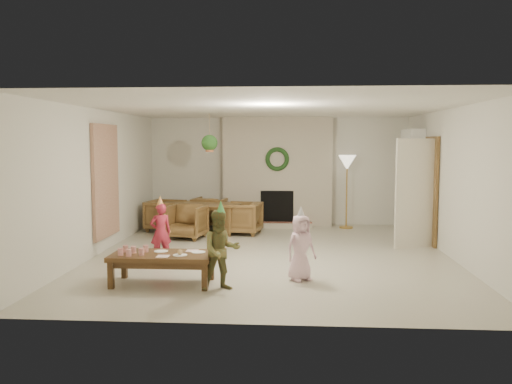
# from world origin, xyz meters

# --- Properties ---
(floor) EXTENTS (7.00, 7.00, 0.00)m
(floor) POSITION_xyz_m (0.00, 0.00, 0.00)
(floor) COLOR #B7B29E
(floor) RESTS_ON ground
(ceiling) EXTENTS (7.00, 7.00, 0.00)m
(ceiling) POSITION_xyz_m (0.00, 0.00, 2.50)
(ceiling) COLOR white
(ceiling) RESTS_ON wall_back
(wall_back) EXTENTS (7.00, 0.00, 7.00)m
(wall_back) POSITION_xyz_m (0.00, 3.50, 1.25)
(wall_back) COLOR silver
(wall_back) RESTS_ON floor
(wall_front) EXTENTS (7.00, 0.00, 7.00)m
(wall_front) POSITION_xyz_m (0.00, -3.50, 1.25)
(wall_front) COLOR silver
(wall_front) RESTS_ON floor
(wall_left) EXTENTS (0.00, 7.00, 7.00)m
(wall_left) POSITION_xyz_m (-3.00, 0.00, 1.25)
(wall_left) COLOR silver
(wall_left) RESTS_ON floor
(wall_right) EXTENTS (0.00, 7.00, 7.00)m
(wall_right) POSITION_xyz_m (3.00, 0.00, 1.25)
(wall_right) COLOR silver
(wall_right) RESTS_ON floor
(fireplace_mass) EXTENTS (2.50, 0.40, 2.50)m
(fireplace_mass) POSITION_xyz_m (0.00, 3.30, 1.25)
(fireplace_mass) COLOR #4F2B15
(fireplace_mass) RESTS_ON floor
(fireplace_hearth) EXTENTS (1.60, 0.30, 0.12)m
(fireplace_hearth) POSITION_xyz_m (0.00, 2.95, 0.06)
(fireplace_hearth) COLOR maroon
(fireplace_hearth) RESTS_ON floor
(fireplace_firebox) EXTENTS (0.75, 0.12, 0.75)m
(fireplace_firebox) POSITION_xyz_m (0.00, 3.12, 0.45)
(fireplace_firebox) COLOR black
(fireplace_firebox) RESTS_ON floor
(fireplace_wreath) EXTENTS (0.54, 0.10, 0.54)m
(fireplace_wreath) POSITION_xyz_m (0.00, 3.07, 1.55)
(fireplace_wreath) COLOR #153714
(fireplace_wreath) RESTS_ON fireplace_mass
(floor_lamp_base) EXTENTS (0.31, 0.31, 0.03)m
(floor_lamp_base) POSITION_xyz_m (1.57, 3.00, 0.02)
(floor_lamp_base) COLOR gold
(floor_lamp_base) RESTS_ON floor
(floor_lamp_post) EXTENTS (0.03, 0.03, 1.48)m
(floor_lamp_post) POSITION_xyz_m (1.57, 3.00, 0.77)
(floor_lamp_post) COLOR gold
(floor_lamp_post) RESTS_ON floor
(floor_lamp_shade) EXTENTS (0.39, 0.39, 0.33)m
(floor_lamp_shade) POSITION_xyz_m (1.57, 3.00, 1.48)
(floor_lamp_shade) COLOR beige
(floor_lamp_shade) RESTS_ON floor_lamp_post
(bookshelf_carcass) EXTENTS (0.30, 1.00, 2.20)m
(bookshelf_carcass) POSITION_xyz_m (2.84, 2.30, 1.10)
(bookshelf_carcass) COLOR white
(bookshelf_carcass) RESTS_ON floor
(bookshelf_shelf_a) EXTENTS (0.30, 0.92, 0.03)m
(bookshelf_shelf_a) POSITION_xyz_m (2.82, 2.30, 0.45)
(bookshelf_shelf_a) COLOR white
(bookshelf_shelf_a) RESTS_ON bookshelf_carcass
(bookshelf_shelf_b) EXTENTS (0.30, 0.92, 0.03)m
(bookshelf_shelf_b) POSITION_xyz_m (2.82, 2.30, 0.85)
(bookshelf_shelf_b) COLOR white
(bookshelf_shelf_b) RESTS_ON bookshelf_carcass
(bookshelf_shelf_c) EXTENTS (0.30, 0.92, 0.03)m
(bookshelf_shelf_c) POSITION_xyz_m (2.82, 2.30, 1.25)
(bookshelf_shelf_c) COLOR white
(bookshelf_shelf_c) RESTS_ON bookshelf_carcass
(bookshelf_shelf_d) EXTENTS (0.30, 0.92, 0.03)m
(bookshelf_shelf_d) POSITION_xyz_m (2.82, 2.30, 1.65)
(bookshelf_shelf_d) COLOR white
(bookshelf_shelf_d) RESTS_ON bookshelf_carcass
(books_row_lower) EXTENTS (0.20, 0.40, 0.24)m
(books_row_lower) POSITION_xyz_m (2.80, 2.15, 0.59)
(books_row_lower) COLOR #9E341D
(books_row_lower) RESTS_ON bookshelf_shelf_a
(books_row_mid) EXTENTS (0.20, 0.44, 0.24)m
(books_row_mid) POSITION_xyz_m (2.80, 2.35, 0.99)
(books_row_mid) COLOR navy
(books_row_mid) RESTS_ON bookshelf_shelf_b
(books_row_upper) EXTENTS (0.20, 0.36, 0.22)m
(books_row_upper) POSITION_xyz_m (2.80, 2.20, 1.38)
(books_row_upper) COLOR #AA7224
(books_row_upper) RESTS_ON bookshelf_shelf_c
(door_frame) EXTENTS (0.05, 0.86, 2.04)m
(door_frame) POSITION_xyz_m (2.96, 1.20, 1.02)
(door_frame) COLOR brown
(door_frame) RESTS_ON floor
(door_leaf) EXTENTS (0.77, 0.32, 2.00)m
(door_leaf) POSITION_xyz_m (2.58, 0.82, 1.00)
(door_leaf) COLOR beige
(door_leaf) RESTS_ON floor
(curtain_panel) EXTENTS (0.06, 1.20, 2.00)m
(curtain_panel) POSITION_xyz_m (-2.96, 0.20, 1.25)
(curtain_panel) COLOR tan
(curtain_panel) RESTS_ON wall_left
(dining_table) EXTENTS (1.90, 1.26, 0.62)m
(dining_table) POSITION_xyz_m (-1.65, 2.21, 0.31)
(dining_table) COLOR brown
(dining_table) RESTS_ON floor
(dining_chair_near) EXTENTS (0.84, 0.86, 0.68)m
(dining_chair_near) POSITION_xyz_m (-1.78, 1.45, 0.34)
(dining_chair_near) COLOR brown
(dining_chair_near) RESTS_ON floor
(dining_chair_far) EXTENTS (0.84, 0.86, 0.68)m
(dining_chair_far) POSITION_xyz_m (-1.52, 2.97, 0.34)
(dining_chair_far) COLOR brown
(dining_chair_far) RESTS_ON floor
(dining_chair_left) EXTENTS (0.86, 0.84, 0.68)m
(dining_chair_left) POSITION_xyz_m (-2.41, 2.34, 0.34)
(dining_chair_left) COLOR brown
(dining_chair_left) RESTS_ON floor
(dining_chair_right) EXTENTS (0.86, 0.84, 0.68)m
(dining_chair_right) POSITION_xyz_m (-0.70, 2.05, 0.34)
(dining_chair_right) COLOR brown
(dining_chair_right) RESTS_ON floor
(hanging_plant_cord) EXTENTS (0.01, 0.01, 0.70)m
(hanging_plant_cord) POSITION_xyz_m (-1.30, 1.50, 2.15)
(hanging_plant_cord) COLOR tan
(hanging_plant_cord) RESTS_ON ceiling
(hanging_plant_pot) EXTENTS (0.16, 0.16, 0.12)m
(hanging_plant_pot) POSITION_xyz_m (-1.30, 1.50, 1.80)
(hanging_plant_pot) COLOR #B06038
(hanging_plant_pot) RESTS_ON hanging_plant_cord
(hanging_plant_foliage) EXTENTS (0.32, 0.32, 0.32)m
(hanging_plant_foliage) POSITION_xyz_m (-1.30, 1.50, 1.92)
(hanging_plant_foliage) COLOR #1E4A18
(hanging_plant_foliage) RESTS_ON hanging_plant_pot
(coffee_table_top) EXTENTS (1.38, 0.69, 0.06)m
(coffee_table_top) POSITION_xyz_m (-1.42, -1.97, 0.39)
(coffee_table_top) COLOR #51351B
(coffee_table_top) RESTS_ON floor
(coffee_table_apron) EXTENTS (1.27, 0.59, 0.08)m
(coffee_table_apron) POSITION_xyz_m (-1.42, -1.97, 0.32)
(coffee_table_apron) COLOR #51351B
(coffee_table_apron) RESTS_ON floor
(coffee_leg_fl) EXTENTS (0.07, 0.07, 0.36)m
(coffee_leg_fl) POSITION_xyz_m (-2.04, -2.24, 0.18)
(coffee_leg_fl) COLOR #51351B
(coffee_leg_fl) RESTS_ON floor
(coffee_leg_fr) EXTENTS (0.07, 0.07, 0.36)m
(coffee_leg_fr) POSITION_xyz_m (-0.79, -2.25, 0.18)
(coffee_leg_fr) COLOR #51351B
(coffee_leg_fr) RESTS_ON floor
(coffee_leg_bl) EXTENTS (0.07, 0.07, 0.36)m
(coffee_leg_bl) POSITION_xyz_m (-2.04, -1.68, 0.18)
(coffee_leg_bl) COLOR #51351B
(coffee_leg_bl) RESTS_ON floor
(coffee_leg_br) EXTENTS (0.07, 0.07, 0.36)m
(coffee_leg_br) POSITION_xyz_m (-0.79, -1.69, 0.18)
(coffee_leg_br) COLOR #51351B
(coffee_leg_br) RESTS_ON floor
(cup_a) EXTENTS (0.07, 0.07, 0.10)m
(cup_a) POSITION_xyz_m (-1.95, -2.12, 0.47)
(cup_a) COLOR white
(cup_a) RESTS_ON coffee_table_top
(cup_b) EXTENTS (0.07, 0.07, 0.10)m
(cup_b) POSITION_xyz_m (-1.95, -1.91, 0.47)
(cup_b) COLOR white
(cup_b) RESTS_ON coffee_table_top
(cup_c) EXTENTS (0.07, 0.07, 0.10)m
(cup_c) POSITION_xyz_m (-1.82, -2.18, 0.47)
(cup_c) COLOR white
(cup_c) RESTS_ON coffee_table_top
(cup_d) EXTENTS (0.07, 0.07, 0.10)m
(cup_d) POSITION_xyz_m (-1.82, -1.96, 0.47)
(cup_d) COLOR white
(cup_d) RESTS_ON coffee_table_top
(cup_e) EXTENTS (0.07, 0.07, 0.10)m
(cup_e) POSITION_xyz_m (-1.67, -2.09, 0.47)
(cup_e) COLOR white
(cup_e) RESTS_ON coffee_table_top
(cup_f) EXTENTS (0.07, 0.07, 0.10)m
(cup_f) POSITION_xyz_m (-1.67, -1.88, 0.47)
(cup_f) COLOR white
(cup_f) RESTS_ON coffee_table_top
(plate_a) EXTENTS (0.19, 0.19, 0.01)m
(plate_a) POSITION_xyz_m (-1.47, -1.84, 0.43)
(plate_a) COLOR white
(plate_a) RESTS_ON coffee_table_top
(plate_b) EXTENTS (0.19, 0.19, 0.01)m
(plate_b) POSITION_xyz_m (-1.15, -2.07, 0.43)
(plate_b) COLOR white
(plate_b) RESTS_ON coffee_table_top
(plate_c) EXTENTS (0.19, 0.19, 0.01)m
(plate_c) POSITION_xyz_m (-0.94, -1.86, 0.43)
(plate_c) COLOR white
(plate_c) RESTS_ON coffee_table_top
(food_scoop) EXTENTS (0.07, 0.07, 0.07)m
(food_scoop) POSITION_xyz_m (-1.15, -2.07, 0.47)
(food_scoop) COLOR tan
(food_scoop) RESTS_ON plate_b
(napkin_left) EXTENTS (0.16, 0.16, 0.01)m
(napkin_left) POSITION_xyz_m (-1.36, -2.16, 0.43)
(napkin_left) COLOR #F5B5BD
(napkin_left) RESTS_ON coffee_table_top
(napkin_right) EXTENTS (0.16, 0.16, 0.01)m
(napkin_right) POSITION_xyz_m (-1.05, -1.78, 0.43)
(napkin_right) COLOR #F5B5BD
(napkin_right) RESTS_ON coffee_table_top
(child_red) EXTENTS (0.41, 0.36, 0.95)m
(child_red) POSITION_xyz_m (-1.79, -0.58, 0.47)
(child_red) COLOR #A32235
(child_red) RESTS_ON floor
(party_hat_red) EXTENTS (0.14, 0.14, 0.18)m
(party_hat_red) POSITION_xyz_m (-1.79, -0.58, 0.99)
(party_hat_red) COLOR #E0D24A
(party_hat_red) RESTS_ON child_red
(child_plaid) EXTENTS (0.62, 0.55, 1.06)m
(child_plaid) POSITION_xyz_m (-0.58, -2.20, 0.53)
(child_plaid) COLOR brown
(child_plaid) RESTS_ON floor
(party_hat_plaid) EXTENTS (0.13, 0.13, 0.17)m
(party_hat_plaid) POSITION_xyz_m (-0.58, -2.20, 1.10)
(party_hat_plaid) COLOR #49AB52
(party_hat_plaid) RESTS_ON child_plaid
(child_pink) EXTENTS (0.54, 0.49, 0.93)m
(child_pink) POSITION_xyz_m (0.47, -1.63, 0.47)
(child_pink) COLOR #F1C1D4
(child_pink) RESTS_ON floor
(party_hat_pink) EXTENTS (0.16, 0.16, 0.17)m
(party_hat_pink) POSITION_xyz_m (0.47, -1.63, 0.97)
(party_hat_pink) COLOR #B8B7BF
(party_hat_pink) RESTS_ON child_pink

